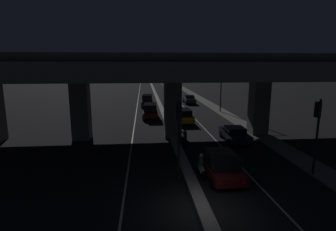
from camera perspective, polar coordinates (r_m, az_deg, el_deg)
ground_plane at (r=13.53m, az=7.56°, el=-19.89°), size 200.00×200.00×0.00m
lane_line_left_inner at (r=46.83m, az=-6.67°, el=2.44°), size 0.12×126.00×0.00m
lane_line_right_inner at (r=47.28m, az=2.77°, el=2.58°), size 0.12×126.00×0.00m
median_divider at (r=46.87m, az=-1.93°, el=2.67°), size 0.69×126.00×0.25m
sidewalk_right at (r=41.51m, az=10.78°, el=1.30°), size 2.03×126.00×0.12m
elevated_overpass at (r=24.79m, az=0.33°, el=9.27°), size 38.87×13.80×8.02m
traffic_light_left_of_median at (r=15.25m, az=2.32°, el=-2.40°), size 0.30×0.49×4.97m
traffic_light_right_of_median at (r=18.44m, az=29.70°, el=-1.63°), size 0.30×0.49×4.91m
street_lamp at (r=38.74m, az=11.07°, el=8.05°), size 2.51×0.32×8.59m
car_dark_red_lead at (r=16.66m, az=11.56°, el=-10.63°), size 2.06×3.98×1.64m
car_dark_blue_second at (r=24.78m, az=14.28°, el=-3.87°), size 2.09×4.54×1.36m
car_taxi_yellow_third at (r=31.79m, az=3.39°, el=-0.02°), size 2.14×4.50×1.64m
car_dark_green_fourth at (r=40.38m, az=1.48°, el=2.28°), size 1.92×4.36×1.52m
car_dark_green_fifth at (r=47.75m, az=4.65°, el=3.55°), size 1.96×4.45×1.48m
car_dark_red_lead_oncoming at (r=34.28m, az=-3.88°, el=1.05°), size 2.09×3.98×1.92m
car_dark_green_second_oncoming at (r=43.81m, az=-4.52°, el=3.28°), size 2.11×4.25×2.03m
motorcycle_white_filtering_near at (r=16.96m, az=7.23°, el=-10.91°), size 0.33×1.89×1.47m
motorcycle_black_filtering_mid at (r=22.69m, az=3.75°, el=-5.14°), size 0.32×1.90×1.48m
motorcycle_red_filtering_far at (r=28.55m, az=2.10°, el=-1.82°), size 0.34×1.78×1.37m
pedestrian_on_sidewalk at (r=28.22m, az=17.96°, el=-1.63°), size 0.36×0.36×1.78m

